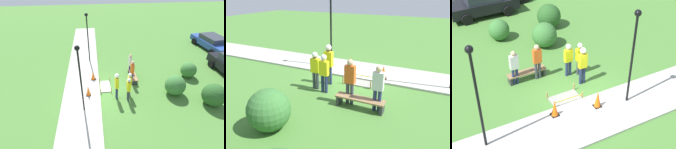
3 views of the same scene
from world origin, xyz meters
The scene contains 17 objects.
ground_plane centered at (0.00, 0.00, 0.00)m, with size 60.00×60.00×0.00m, color #477A33.
sidewalk centered at (0.00, -1.28, 0.05)m, with size 28.00×2.55×0.10m.
wet_concrete_patch centered at (-0.71, 0.44, 0.04)m, with size 1.44×0.80×0.38m.
traffic_cone_near_patch centered at (-1.65, -0.43, 0.45)m, with size 0.34×0.34×0.71m.
traffic_cone_far_patch centered at (0.24, -0.79, 0.49)m, with size 0.34×0.34×0.79m.
park_bench centered at (-1.58, 2.68, 0.32)m, with size 1.93×0.44×0.44m.
worker_supervisor centered at (0.61, 1.12, 1.19)m, with size 0.40×0.28×1.95m.
worker_assistant centered at (0.35, 2.02, 1.04)m, with size 0.40×0.25×1.75m.
worker_trainee centered at (0.89, 1.85, 1.04)m, with size 0.40×0.25×1.75m.
bystander_in_orange_shirt centered at (-1.07, 2.50, 1.07)m, with size 0.40×0.25×1.87m.
bystander_in_gray_shirt centered at (-2.21, 2.57, 1.03)m, with size 0.40×0.24×1.81m.
lamppost_near centered at (1.61, -1.06, 2.90)m, with size 0.28×0.28×4.33m.
lamppost_far centered at (-4.72, -0.70, 2.89)m, with size 0.28×0.28×4.33m.
parked_car_black centered at (-1.16, 10.87, 0.83)m, with size 4.50×2.16×1.61m.
shrub_rounded_near centered at (0.59, 5.20, 0.70)m, with size 1.40×1.40×1.40m.
shrub_rounded_mid centered at (1.87, 7.22, 0.73)m, with size 1.47×1.47×1.47m.
shrub_rounded_far centered at (-1.38, 7.16, 0.61)m, with size 1.22×1.22×1.22m.
Camera 3 is at (-6.49, -10.21, 9.69)m, focal length 55.00 mm.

